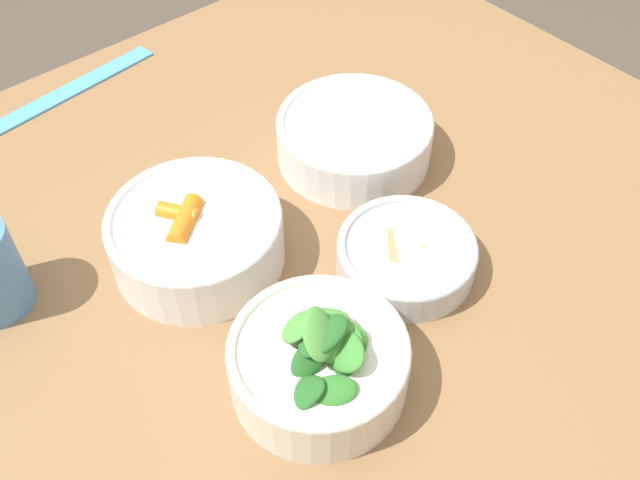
{
  "coord_description": "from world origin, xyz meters",
  "views": [
    {
      "loc": [
        -0.38,
        -0.41,
        1.34
      ],
      "look_at": [
        -0.06,
        -0.03,
        0.79
      ],
      "focal_mm": 40.0,
      "sensor_mm": 36.0,
      "label": 1
    }
  ],
  "objects_px": {
    "ruler": "(65,93)",
    "bowl_beans_hotdog": "(354,139)",
    "bowl_carrots": "(196,235)",
    "bowl_greens": "(319,362)",
    "bowl_cookies": "(405,256)"
  },
  "relations": [
    {
      "from": "bowl_carrots",
      "to": "bowl_greens",
      "type": "bearing_deg",
      "value": -90.67
    },
    {
      "from": "bowl_carrots",
      "to": "bowl_beans_hotdog",
      "type": "distance_m",
      "value": 0.24
    },
    {
      "from": "bowl_greens",
      "to": "bowl_cookies",
      "type": "bearing_deg",
      "value": 16.33
    },
    {
      "from": "bowl_carrots",
      "to": "bowl_beans_hotdog",
      "type": "bearing_deg",
      "value": 3.09
    },
    {
      "from": "bowl_greens",
      "to": "bowl_beans_hotdog",
      "type": "height_order",
      "value": "bowl_greens"
    },
    {
      "from": "bowl_beans_hotdog",
      "to": "ruler",
      "type": "xyz_separation_m",
      "value": [
        -0.21,
        0.35,
        -0.03
      ]
    },
    {
      "from": "bowl_greens",
      "to": "ruler",
      "type": "distance_m",
      "value": 0.56
    },
    {
      "from": "bowl_carrots",
      "to": "bowl_beans_hotdog",
      "type": "xyz_separation_m",
      "value": [
        0.23,
        0.01,
        -0.01
      ]
    },
    {
      "from": "bowl_carrots",
      "to": "bowl_greens",
      "type": "distance_m",
      "value": 0.2
    },
    {
      "from": "ruler",
      "to": "bowl_beans_hotdog",
      "type": "bearing_deg",
      "value": -58.87
    },
    {
      "from": "bowl_carrots",
      "to": "bowl_beans_hotdog",
      "type": "relative_size",
      "value": 0.98
    },
    {
      "from": "bowl_cookies",
      "to": "bowl_carrots",
      "type": "bearing_deg",
      "value": 135.31
    },
    {
      "from": "bowl_beans_hotdog",
      "to": "bowl_cookies",
      "type": "bearing_deg",
      "value": -115.69
    },
    {
      "from": "bowl_carrots",
      "to": "bowl_greens",
      "type": "height_order",
      "value": "bowl_greens"
    },
    {
      "from": "bowl_carrots",
      "to": "bowl_greens",
      "type": "xyz_separation_m",
      "value": [
        -0.0,
        -0.2,
        -0.0
      ]
    }
  ]
}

